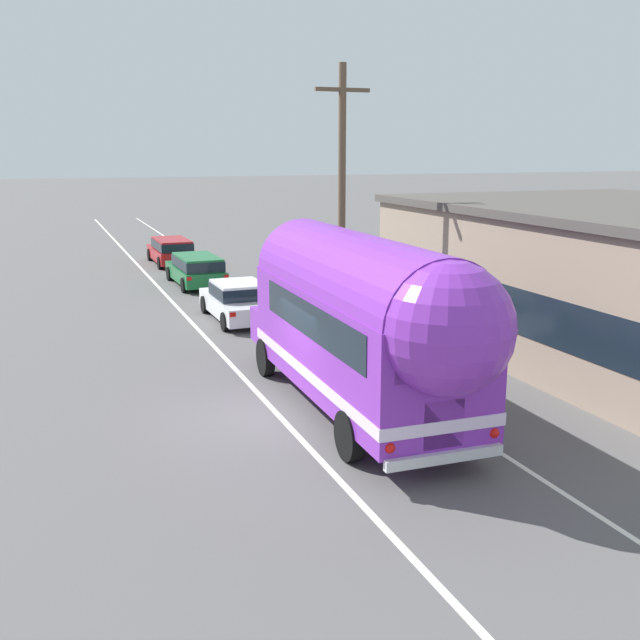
{
  "coord_description": "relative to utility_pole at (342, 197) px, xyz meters",
  "views": [
    {
      "loc": [
        -4.83,
        -15.44,
        5.92
      ],
      "look_at": [
        1.71,
        1.83,
        1.69
      ],
      "focal_mm": 42.05,
      "sensor_mm": 36.0,
      "label": 1
    }
  ],
  "objects": [
    {
      "name": "ground_plane",
      "position": [
        -4.32,
        -6.75,
        -4.42
      ],
      "size": [
        300.0,
        300.0,
        0.0
      ],
      "primitive_type": "plane",
      "color": "#565454"
    },
    {
      "name": "utility_pole",
      "position": [
        0.0,
        0.0,
        0.0
      ],
      "size": [
        1.8,
        0.24,
        8.5
      ],
      "color": "brown",
      "rests_on": "ground"
    },
    {
      "name": "car_lead",
      "position": [
        -2.67,
        3.05,
        -3.69
      ],
      "size": [
        1.96,
        4.49,
        1.37
      ],
      "color": "white",
      "rests_on": "ground"
    },
    {
      "name": "painted_bus",
      "position": [
        -2.59,
        -7.63,
        -2.12
      ],
      "size": [
        2.72,
        10.51,
        4.12
      ],
      "color": "purple",
      "rests_on": "ground"
    },
    {
      "name": "lane_markings",
      "position": [
        -2.71,
        5.25,
        -4.42
      ],
      "size": [
        3.62,
        80.0,
        0.01
      ],
      "color": "silver",
      "rests_on": "ground"
    },
    {
      "name": "car_second",
      "position": [
        -2.66,
        10.31,
        -3.63
      ],
      "size": [
        2.0,
        4.7,
        1.37
      ],
      "color": "#196633",
      "rests_on": "ground"
    },
    {
      "name": "car_third",
      "position": [
        -2.62,
        17.01,
        -3.63
      ],
      "size": [
        1.94,
        4.74,
        1.37
      ],
      "color": "#A5191E",
      "rests_on": "ground"
    }
  ]
}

